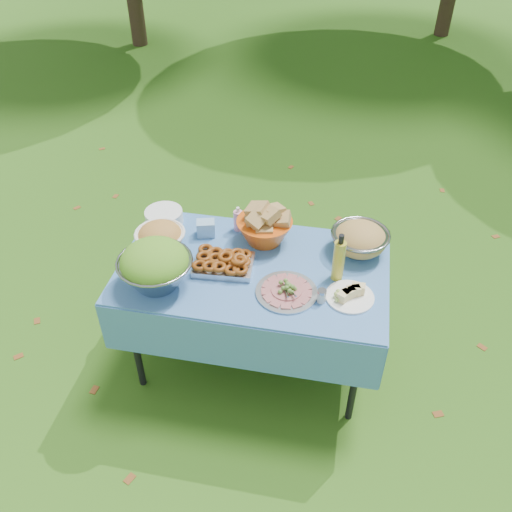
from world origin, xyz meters
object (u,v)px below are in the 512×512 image
Objects in this scene: picnic_table at (253,316)px; salad_bowl at (155,265)px; pasta_bowl_steel at (360,239)px; bread_bowl at (265,225)px; plate_stack at (164,217)px; charcuterie_platter at (287,288)px; oil_bottle at (339,257)px.

picnic_table is 3.76× the size of salad_bowl.
pasta_bowl_steel is (0.56, 0.26, 0.47)m from picnic_table.
pasta_bowl_steel is (0.54, 0.01, -0.02)m from bread_bowl.
plate_stack reaches higher than picnic_table.
salad_bowl is 0.69m from charcuterie_platter.
picnic_table is at bearing -26.83° from plate_stack.
charcuterie_platter is (0.21, -0.16, 0.42)m from picnic_table.
salad_bowl is 1.13m from pasta_bowl_steel.
picnic_table is 0.50m from charcuterie_platter.
charcuterie_platter is at bearing -129.54° from pasta_bowl_steel.
charcuterie_platter reaches higher than picnic_table.
pasta_bowl_steel is at bearing 24.81° from picnic_table.
picnic_table is 6.46× the size of plate_stack.
picnic_table is at bearing 142.07° from charcuterie_platter.
picnic_table is 4.54× the size of bread_bowl.
oil_bottle is at bearing -111.96° from pasta_bowl_steel.
bread_bowl is (0.49, 0.48, -0.02)m from salad_bowl.
pasta_bowl_steel is at bearing 50.46° from charcuterie_platter.
salad_bowl is 1.20× the size of charcuterie_platter.
plate_stack is (-0.61, 0.31, 0.42)m from picnic_table.
salad_bowl is 0.95m from oil_bottle.
bread_bowl is 0.99× the size of pasta_bowl_steel.
plate_stack is 0.94m from charcuterie_platter.
pasta_bowl_steel reaches higher than charcuterie_platter.
bread_bowl is 0.46m from charcuterie_platter.
salad_bowl is (-0.47, -0.23, 0.51)m from picnic_table.
pasta_bowl_steel is at bearing -2.41° from plate_stack.
charcuterie_platter is at bearing -65.06° from bread_bowl.
pasta_bowl_steel is 0.55m from charcuterie_platter.
picnic_table is 0.55m from bread_bowl.
plate_stack is 1.17m from pasta_bowl_steel.
pasta_bowl_steel is 1.13× the size of oil_bottle.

